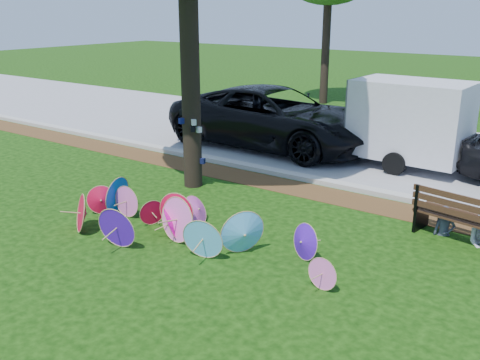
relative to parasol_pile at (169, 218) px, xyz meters
The scene contains 9 objects.
ground 0.77m from the parasol_pile, 74.20° to the right, with size 90.00×90.00×0.00m, color black.
mulch_strip 3.87m from the parasol_pile, 87.25° to the left, with size 90.00×1.00×0.01m, color #472D16.
curb 4.56m from the parasol_pile, 87.67° to the left, with size 90.00×0.30×0.12m, color #B7B5AD.
street 8.71m from the parasol_pile, 88.78° to the left, with size 90.00×8.00×0.01m, color gray.
parasol_pile is the anchor object (origin of this frame).
black_van 7.28m from the parasol_pile, 106.18° to the left, with size 3.04×6.58×1.83m, color black.
cargo_trailer 7.55m from the parasol_pile, 73.74° to the left, with size 2.89×1.83×2.62m, color silver.
park_bench 5.49m from the parasol_pile, 33.63° to the left, with size 1.83×0.70×0.96m, color black, non-canonical shape.
person_left 5.23m from the parasol_pile, 36.21° to the left, with size 0.40×0.26×1.10m, color #3E4254.
Camera 1 is at (6.29, -6.15, 4.15)m, focal length 40.00 mm.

